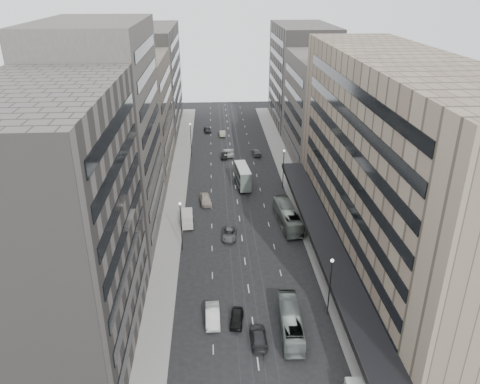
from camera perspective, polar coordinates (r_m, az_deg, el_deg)
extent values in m
plane|color=black|center=(65.65, 1.11, -12.21)|extent=(220.00, 220.00, 0.00)
cube|color=gray|center=(99.47, 6.32, 1.16)|extent=(4.00, 125.00, 0.15)
cube|color=gray|center=(98.39, -7.60, 0.82)|extent=(4.00, 125.00, 0.15)
cube|color=gray|center=(70.09, 18.51, 2.96)|extent=(15.00, 60.00, 30.00)
cube|color=black|center=(71.87, 10.25, -5.29)|extent=(4.40, 60.00, 0.50)
cube|color=#534D48|center=(111.00, 10.30, 9.91)|extent=(15.00, 28.00, 24.00)
cube|color=#5C5752|center=(139.22, 7.54, 13.86)|extent=(15.00, 32.00, 28.00)
cube|color=#5C5752|center=(53.43, -21.74, -4.39)|extent=(15.00, 28.00, 30.00)
cube|color=#534D48|center=(76.75, -16.28, 6.67)|extent=(15.00, 26.00, 34.00)
cube|color=#73675A|center=(103.43, -13.01, 8.90)|extent=(15.00, 28.00, 25.00)
cube|color=#5C5752|center=(134.93, -10.98, 13.30)|extent=(15.00, 38.00, 28.00)
cylinder|color=#262628|center=(60.77, 10.86, -11.46)|extent=(0.16, 0.16, 8.00)
sphere|color=silver|center=(58.49, 11.18, -8.20)|extent=(0.44, 0.44, 0.44)
cylinder|color=#262628|center=(95.33, 5.31, 2.70)|extent=(0.16, 0.16, 8.00)
sphere|color=silver|center=(93.89, 5.40, 5.03)|extent=(0.44, 0.44, 0.44)
cylinder|color=#262628|center=(73.64, -7.17, -4.30)|extent=(0.16, 0.16, 8.00)
sphere|color=silver|center=(71.77, -7.34, -1.43)|extent=(0.44, 0.44, 0.44)
cylinder|color=#262628|center=(113.20, -6.00, 6.23)|extent=(0.16, 0.16, 8.00)
sphere|color=silver|center=(111.99, -6.10, 8.23)|extent=(0.44, 0.44, 0.44)
imported|color=gray|center=(59.10, 6.16, -15.46)|extent=(2.90, 10.36, 2.86)
imported|color=gray|center=(81.94, 5.79, -2.92)|extent=(3.75, 12.26, 3.36)
cube|color=slate|center=(96.43, 0.33, 1.46)|extent=(3.07, 8.28, 2.07)
cube|color=slate|center=(95.69, 0.33, 2.52)|extent=(2.99, 7.95, 1.80)
cube|color=silver|center=(95.34, 0.33, 3.05)|extent=(3.07, 8.28, 0.11)
cylinder|color=black|center=(94.05, -0.05, 0.15)|extent=(0.34, 0.92, 0.90)
cylinder|color=black|center=(94.41, 1.30, 0.24)|extent=(0.34, 0.92, 0.90)
cylinder|color=black|center=(99.32, -0.59, 1.52)|extent=(0.34, 0.92, 0.90)
cylinder|color=black|center=(99.66, 0.68, 1.60)|extent=(0.34, 0.92, 0.90)
cube|color=beige|center=(81.85, -6.42, -3.54)|extent=(2.10, 4.24, 1.28)
cube|color=beige|center=(81.33, -6.46, -2.83)|extent=(2.05, 4.16, 1.00)
cylinder|color=black|center=(80.97, -7.05, -4.42)|extent=(0.22, 0.67, 0.66)
cylinder|color=black|center=(80.95, -5.72, -4.36)|extent=(0.22, 0.67, 0.66)
cylinder|color=black|center=(83.37, -7.06, -3.52)|extent=(0.22, 0.67, 0.66)
cylinder|color=black|center=(83.36, -5.77, -3.46)|extent=(0.22, 0.67, 0.66)
imported|color=black|center=(60.47, -0.40, -15.13)|extent=(2.10, 4.15, 1.35)
imported|color=silver|center=(60.75, -3.35, -14.78)|extent=(1.83, 5.03, 1.65)
imported|color=#545456|center=(78.04, -1.29, -5.11)|extent=(2.77, 5.14, 1.37)
imported|color=#262628|center=(57.95, 2.25, -17.21)|extent=(2.01, 4.90, 1.42)
imported|color=#B6A896|center=(89.68, -4.22, -0.91)|extent=(2.59, 5.23, 1.71)
imported|color=black|center=(112.77, -1.91, 4.50)|extent=(1.71, 4.23, 1.36)
imported|color=silver|center=(114.39, -1.41, 4.85)|extent=(2.68, 5.58, 1.53)
imported|color=#545456|center=(114.68, 1.97, 4.86)|extent=(2.39, 5.02, 1.41)
imported|color=black|center=(132.94, -4.00, 7.61)|extent=(2.25, 4.40, 1.43)
imported|color=#9B9681|center=(129.43, -2.16, 7.19)|extent=(1.60, 4.50, 1.48)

